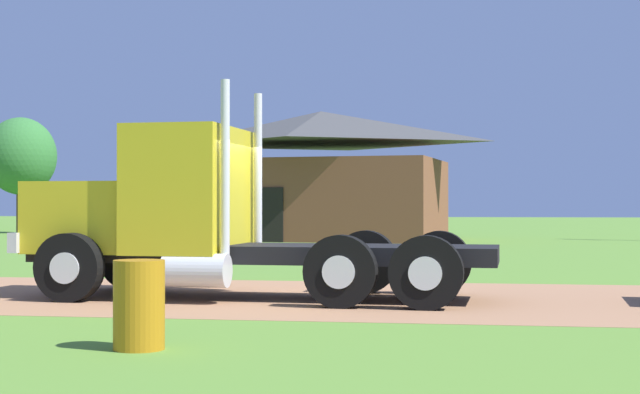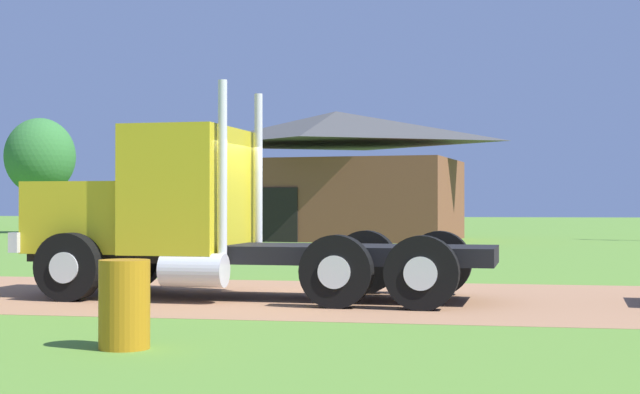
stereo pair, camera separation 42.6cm
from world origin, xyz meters
TOP-DOWN VIEW (x-y plane):
  - ground_plane at (0.00, 0.00)m, footprint 200.00×200.00m
  - dirt_track at (0.00, 0.00)m, footprint 120.00×6.37m
  - truck_foreground_white at (-0.19, -0.23)m, footprint 7.69×3.01m
  - steel_barrel at (0.91, -5.80)m, footprint 0.54×0.54m
  - shed_building at (-2.12, 25.38)m, footprint 11.32×8.29m
  - tree_mid at (-19.02, 31.51)m, footprint 3.69×3.69m

SIDE VIEW (x-z plane):
  - ground_plane at x=0.00m, z-range 0.00..0.00m
  - dirt_track at x=0.00m, z-range 0.00..0.01m
  - steel_barrel at x=0.91m, z-range 0.00..0.93m
  - truck_foreground_white at x=-0.19m, z-range -0.43..2.99m
  - shed_building at x=-2.12m, z-range -0.08..5.46m
  - tree_mid at x=-19.02m, z-range 0.98..7.06m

